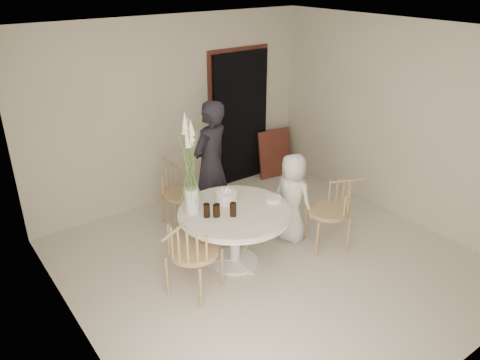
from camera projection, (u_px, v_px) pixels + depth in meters
ground at (270, 262)px, 5.71m from camera, size 4.50×4.50×0.00m
room_shell at (274, 137)px, 5.02m from camera, size 4.50×4.50×4.50m
doorway at (240, 119)px, 7.48m from camera, size 1.00×0.10×2.10m
door_trim at (238, 115)px, 7.48m from camera, size 1.12×0.03×2.22m
table at (235, 218)px, 5.44m from camera, size 1.33×1.33×0.73m
picture_frame at (275, 153)px, 7.88m from camera, size 0.62×0.24×0.80m
chair_far at (176, 185)px, 6.40m from camera, size 0.49×0.53×0.86m
chair_right at (338, 203)px, 5.85m from camera, size 0.65×0.63×0.90m
chair_left at (186, 249)px, 4.86m from camera, size 0.69×0.67×0.94m
girl at (211, 164)px, 6.23m from camera, size 0.74×0.62×1.75m
boy at (292, 198)px, 5.96m from camera, size 0.46×0.63×1.19m
birthday_cake at (226, 197)px, 5.55m from camera, size 0.26×0.26×0.18m
cola_tumbler_a at (217, 210)px, 5.22m from camera, size 0.09×0.09×0.15m
cola_tumbler_b at (233, 209)px, 5.23m from camera, size 0.10×0.10×0.16m
cola_tumbler_c at (207, 210)px, 5.21m from camera, size 0.10×0.10×0.16m
cola_tumbler_d at (216, 211)px, 5.21m from camera, size 0.09×0.09×0.15m
plate_stack at (274, 199)px, 5.58m from camera, size 0.21×0.21×0.05m
flower_vase at (190, 167)px, 5.10m from camera, size 0.16×0.16×1.19m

